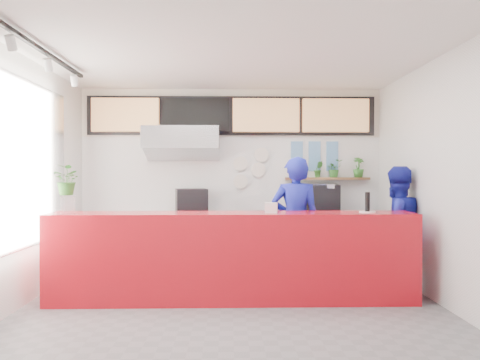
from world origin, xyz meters
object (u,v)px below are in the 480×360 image
(service_counter, at_px, (233,257))
(staff_right, at_px, (396,227))
(staff_center, at_px, (296,223))
(espresso_machine, at_px, (315,200))
(panini_oven, at_px, (191,202))
(pepper_mill, at_px, (367,202))

(service_counter, height_order, staff_right, staff_right)
(staff_center, distance_m, staff_right, 1.40)
(service_counter, relative_size, staff_right, 2.67)
(espresso_machine, xyz_separation_m, staff_center, (-0.48, -1.21, -0.25))
(staff_right, bearing_deg, service_counter, -0.14)
(panini_oven, distance_m, staff_right, 3.17)
(service_counter, bearing_deg, staff_center, 34.18)
(panini_oven, height_order, staff_center, staff_center)
(panini_oven, bearing_deg, staff_center, -48.63)
(panini_oven, xyz_separation_m, pepper_mill, (2.33, -1.83, 0.12))
(staff_right, height_order, pepper_mill, staff_right)
(espresso_machine, height_order, pepper_mill, espresso_machine)
(espresso_machine, relative_size, pepper_mill, 3.27)
(service_counter, xyz_separation_m, panini_oven, (-0.65, 1.80, 0.57))
(espresso_machine, height_order, staff_right, staff_right)
(panini_oven, height_order, pepper_mill, pepper_mill)
(service_counter, height_order, panini_oven, panini_oven)
(service_counter, bearing_deg, espresso_machine, 53.08)
(pepper_mill, bearing_deg, service_counter, 179.10)
(panini_oven, bearing_deg, staff_right, -32.48)
(staff_center, distance_m, pepper_mill, 1.07)
(espresso_machine, distance_m, pepper_mill, 1.86)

